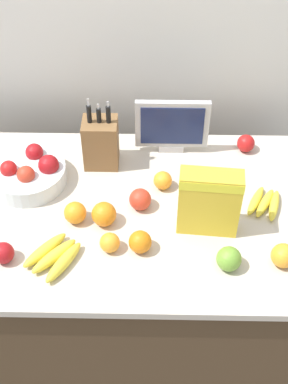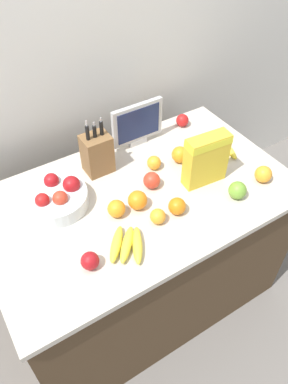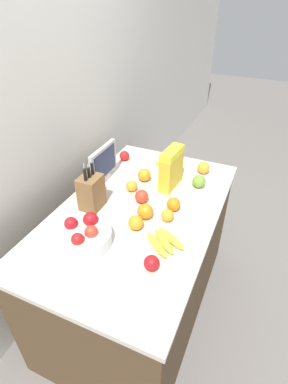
% 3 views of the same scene
% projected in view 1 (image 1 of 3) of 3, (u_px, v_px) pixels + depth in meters
% --- Properties ---
extents(ground_plane, '(14.00, 14.00, 0.00)m').
position_uv_depth(ground_plane, '(125.00, 332.00, 2.57)').
color(ground_plane, slate).
extents(wall_back, '(9.00, 0.06, 2.60)m').
position_uv_depth(wall_back, '(124.00, 13.00, 2.11)').
color(wall_back, silver).
rests_on(wall_back, ground_plane).
extents(counter, '(1.46, 0.88, 0.86)m').
position_uv_depth(counter, '(123.00, 279.00, 2.26)').
color(counter, '#4C3823').
rests_on(counter, ground_plane).
extents(knife_block, '(0.13, 0.11, 0.31)m').
position_uv_depth(knife_block, '(101.00, 142.00, 2.07)').
color(knife_block, brown).
rests_on(knife_block, counter).
extents(small_monitor, '(0.29, 0.03, 0.24)m').
position_uv_depth(small_monitor, '(172.00, 126.00, 2.10)').
color(small_monitor, '#B7B7BC').
rests_on(small_monitor, counter).
extents(cereal_box, '(0.22, 0.10, 0.26)m').
position_uv_depth(cereal_box, '(209.00, 200.00, 1.79)').
color(cereal_box, gold).
rests_on(cereal_box, counter).
extents(fruit_bowl, '(0.29, 0.29, 0.12)m').
position_uv_depth(fruit_bowl, '(29.00, 173.00, 2.03)').
color(fruit_bowl, silver).
rests_on(fruit_bowl, counter).
extents(banana_bunch_left, '(0.21, 0.23, 0.04)m').
position_uv_depth(banana_bunch_left, '(54.00, 256.00, 1.78)').
color(banana_bunch_left, yellow).
rests_on(banana_bunch_left, counter).
extents(banana_bunch_right, '(0.15, 0.18, 0.03)m').
position_uv_depth(banana_bunch_right, '(265.00, 203.00, 1.96)').
color(banana_bunch_right, yellow).
rests_on(banana_bunch_right, counter).
extents(apple_rear, '(0.07, 0.07, 0.07)m').
position_uv_depth(apple_rear, '(246.00, 143.00, 2.17)').
color(apple_rear, red).
rests_on(apple_rear, counter).
extents(apple_by_knife_block, '(0.08, 0.08, 0.08)m').
position_uv_depth(apple_by_knife_block, '(229.00, 259.00, 1.74)').
color(apple_by_knife_block, '#6B9E33').
rests_on(apple_by_knife_block, counter).
extents(apple_near_bananas, '(0.07, 0.07, 0.07)m').
position_uv_depth(apple_near_bananas, '(3.00, 253.00, 1.77)').
color(apple_near_bananas, '#A31419').
rests_on(apple_near_bananas, counter).
extents(apple_middle, '(0.08, 0.08, 0.08)m').
position_uv_depth(apple_middle, '(140.00, 199.00, 1.94)').
color(apple_middle, red).
rests_on(apple_middle, counter).
extents(orange_mid_right, '(0.08, 0.08, 0.08)m').
position_uv_depth(orange_mid_right, '(140.00, 242.00, 1.80)').
color(orange_mid_right, orange).
rests_on(orange_mid_right, counter).
extents(orange_front_left, '(0.08, 0.08, 0.08)m').
position_uv_depth(orange_front_left, '(75.00, 213.00, 1.89)').
color(orange_front_left, orange).
rests_on(orange_front_left, counter).
extents(orange_front_right, '(0.08, 0.08, 0.08)m').
position_uv_depth(orange_front_right, '(283.00, 256.00, 1.75)').
color(orange_front_right, orange).
rests_on(orange_front_right, counter).
extents(orange_by_cereal, '(0.07, 0.07, 0.07)m').
position_uv_depth(orange_by_cereal, '(110.00, 243.00, 1.80)').
color(orange_by_cereal, orange).
rests_on(orange_by_cereal, counter).
extents(orange_mid_left, '(0.09, 0.09, 0.09)m').
position_uv_depth(orange_mid_left, '(104.00, 214.00, 1.88)').
color(orange_mid_left, orange).
rests_on(orange_mid_left, counter).
extents(orange_back_center, '(0.08, 0.08, 0.08)m').
position_uv_depth(orange_back_center, '(201.00, 184.00, 1.99)').
color(orange_back_center, orange).
rests_on(orange_back_center, counter).
extents(orange_near_bowl, '(0.07, 0.07, 0.07)m').
position_uv_depth(orange_near_bowl, '(163.00, 180.00, 2.01)').
color(orange_near_bowl, orange).
rests_on(orange_near_bowl, counter).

